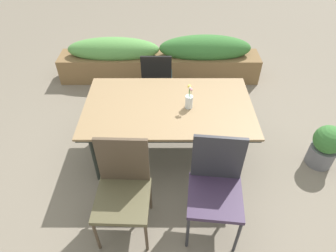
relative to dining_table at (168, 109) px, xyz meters
name	(u,v)px	position (x,y,z in m)	size (l,w,h in m)	color
ground_plane	(170,154)	(0.02, -0.04, -0.68)	(12.00, 12.00, 0.00)	#756B5B
dining_table	(168,109)	(0.00, 0.00, 0.00)	(1.77, 1.04, 0.72)	#8C704C
chair_far_side	(157,77)	(-0.15, 0.90, -0.18)	(0.41, 0.41, 0.86)	black
chair_near_left	(123,185)	(-0.40, -0.89, -0.15)	(0.49, 0.49, 0.96)	brown
chair_near_right	(216,183)	(0.41, -0.89, -0.11)	(0.51, 0.51, 0.99)	#362741
flower_vase	(189,100)	(0.21, -0.04, 0.13)	(0.08, 0.08, 0.27)	silver
planter_box	(160,59)	(-0.12, 1.69, -0.34)	(3.12, 0.45, 0.72)	brown
potted_plant	(325,146)	(1.75, -0.16, -0.40)	(0.32, 0.32, 0.53)	slate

